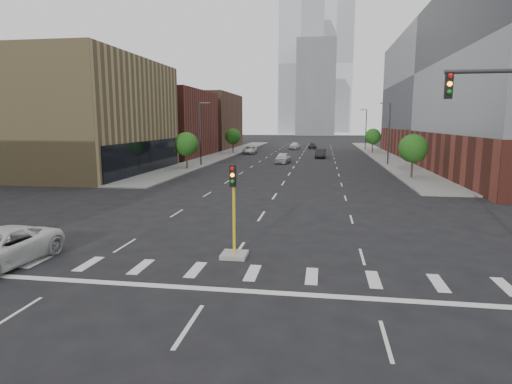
% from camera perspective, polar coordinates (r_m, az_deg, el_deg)
% --- Properties ---
extents(ground, '(400.00, 400.00, 0.00)m').
position_cam_1_polar(ground, '(12.59, -11.89, -21.08)').
color(ground, black).
rests_on(ground, ground).
extents(sidewalk_left_far, '(5.00, 92.00, 0.15)m').
position_cam_1_polar(sidewalk_left_far, '(86.46, -3.86, 5.17)').
color(sidewalk_left_far, gray).
rests_on(sidewalk_left_far, ground).
extents(sidewalk_right_far, '(5.00, 92.00, 0.15)m').
position_cam_1_polar(sidewalk_right_far, '(85.05, 16.34, 4.74)').
color(sidewalk_right_far, gray).
rests_on(sidewalk_right_far, ground).
extents(building_left_mid, '(20.00, 24.00, 14.00)m').
position_cam_1_polar(building_left_mid, '(59.21, -23.61, 9.22)').
color(building_left_mid, '#968155').
rests_on(building_left_mid, ground).
extents(building_left_far_a, '(20.00, 22.00, 12.00)m').
position_cam_1_polar(building_left_far_a, '(82.38, -13.78, 8.84)').
color(building_left_far_a, brown).
rests_on(building_left_far_a, ground).
extents(building_left_far_b, '(20.00, 24.00, 13.00)m').
position_cam_1_polar(building_left_far_b, '(106.86, -8.38, 9.33)').
color(building_left_far_b, brown).
rests_on(building_left_far_b, ground).
extents(building_right_main, '(24.00, 70.00, 22.00)m').
position_cam_1_polar(building_right_main, '(74.74, 29.47, 11.74)').
color(building_right_main, brown).
rests_on(building_right_main, ground).
extents(tower_left, '(22.00, 22.00, 70.00)m').
position_cam_1_polar(tower_left, '(232.20, 6.11, 16.38)').
color(tower_left, '#B2B7BC').
rests_on(tower_left, ground).
extents(tower_right, '(20.00, 20.00, 80.00)m').
position_cam_1_polar(tower_right, '(272.26, 10.51, 16.29)').
color(tower_right, '#B2B7BC').
rests_on(tower_right, ground).
extents(tower_mid, '(18.00, 18.00, 44.00)m').
position_cam_1_polar(tower_mid, '(210.73, 8.00, 13.52)').
color(tower_mid, slate).
rests_on(tower_mid, ground).
extents(median_traffic_signal, '(1.20, 1.20, 4.40)m').
position_cam_1_polar(median_traffic_signal, '(20.22, -2.95, -6.05)').
color(median_traffic_signal, '#999993').
rests_on(median_traffic_signal, ground).
extents(streetlight_right_a, '(1.60, 0.22, 9.07)m').
position_cam_1_polar(streetlight_right_a, '(65.79, 17.25, 7.77)').
color(streetlight_right_a, '#2D2D30').
rests_on(streetlight_right_a, ground).
extents(streetlight_right_b, '(1.60, 0.22, 9.07)m').
position_cam_1_polar(streetlight_right_b, '(100.55, 14.40, 8.30)').
color(streetlight_right_b, '#2D2D30').
rests_on(streetlight_right_b, ground).
extents(streetlight_left, '(1.60, 0.22, 9.07)m').
position_cam_1_polar(streetlight_left, '(62.60, -7.36, 8.05)').
color(streetlight_left, '#2D2D30').
rests_on(streetlight_left, ground).
extents(tree_left_near, '(3.20, 3.20, 4.85)m').
position_cam_1_polar(tree_left_near, '(58.06, -9.27, 6.32)').
color(tree_left_near, '#382619').
rests_on(tree_left_near, ground).
extents(tree_left_far, '(3.20, 3.20, 4.85)m').
position_cam_1_polar(tree_left_far, '(87.05, -3.09, 7.39)').
color(tree_left_far, '#382619').
rests_on(tree_left_far, ground).
extents(tree_right_near, '(3.20, 3.20, 4.85)m').
position_cam_1_polar(tree_right_near, '(51.17, 20.21, 5.48)').
color(tree_right_near, '#382619').
rests_on(tree_right_near, ground).
extents(tree_right_far, '(3.20, 3.20, 4.85)m').
position_cam_1_polar(tree_right_far, '(90.70, 15.32, 7.16)').
color(tree_right_far, '#382619').
rests_on(tree_right_far, ground).
extents(car_near_left, '(2.34, 5.02, 1.66)m').
position_cam_1_polar(car_near_left, '(66.50, 3.59, 4.58)').
color(car_near_left, silver).
rests_on(car_near_left, ground).
extents(car_mid_right, '(1.91, 4.90, 1.59)m').
position_cam_1_polar(car_mid_right, '(76.85, 8.60, 5.10)').
color(car_mid_right, black).
rests_on(car_mid_right, ground).
extents(car_far_left, '(2.76, 5.56, 1.52)m').
position_cam_1_polar(car_far_left, '(86.32, -0.82, 5.64)').
color(car_far_left, '#BDBDBD').
rests_on(car_far_left, ground).
extents(car_deep_right, '(2.31, 4.72, 1.32)m').
position_cam_1_polar(car_deep_right, '(103.15, 7.52, 6.11)').
color(car_deep_right, '#232328').
rests_on(car_deep_right, ground).
extents(car_distant, '(2.53, 5.23, 1.72)m').
position_cam_1_polar(car_distant, '(100.59, 5.17, 6.18)').
color(car_distant, silver).
rests_on(car_distant, ground).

